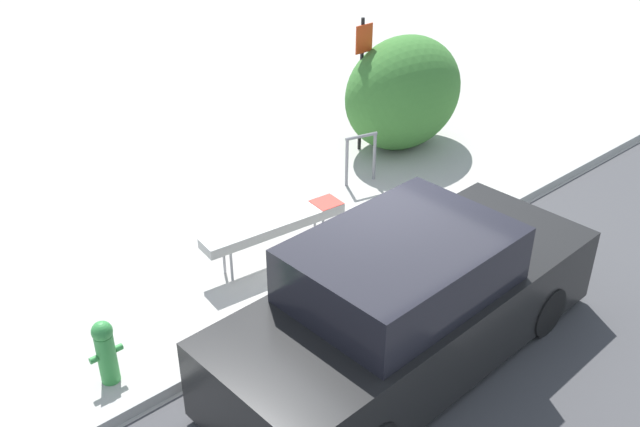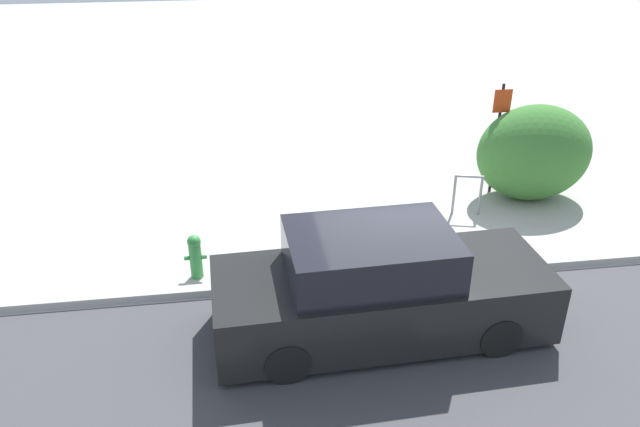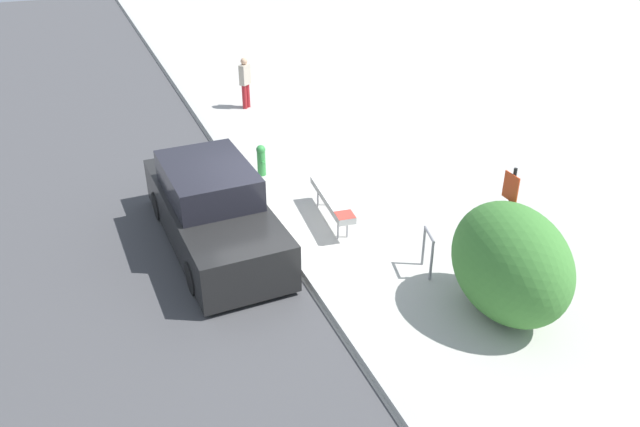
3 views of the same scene
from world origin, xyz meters
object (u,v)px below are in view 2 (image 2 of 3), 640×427
Objects in this scene: bike_rack at (468,191)px; parked_car_near at (379,289)px; bench at (354,219)px; sign_post at (498,129)px; fire_hydrant at (195,255)px.

parked_car_near reaches higher than bike_rack.
sign_post is at bearing 34.34° from bench.
bench is 2.53m from bike_rack.
fire_hydrant is at bearing 143.21° from parked_car_near.
parked_car_near is (-2.51, -3.32, 0.20)m from bike_rack.
sign_post is at bearing 46.45° from bike_rack.
parked_car_near is at bearing -128.64° from sign_post.
fire_hydrant is (-5.98, -2.43, -0.98)m from sign_post.
bike_rack is 0.36× the size of sign_post.
sign_post reaches higher than bike_rack.
sign_post is (3.25, 1.77, 0.86)m from bench.
sign_post reaches higher than bench.
fire_hydrant is 0.16× the size of parked_car_near.
fire_hydrant reaches higher than bench.
parked_car_near reaches higher than bench.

